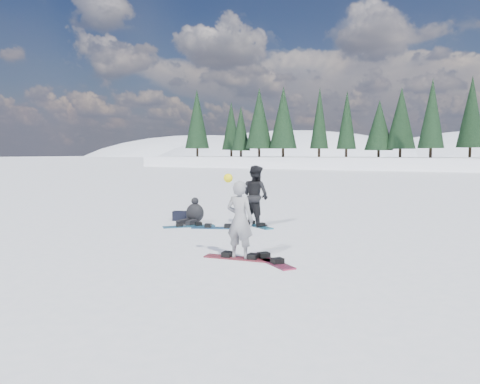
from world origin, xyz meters
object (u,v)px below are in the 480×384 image
seated_rider (194,213)px  gear_bag (180,216)px  snowboarder_man (256,196)px  snowboard_loose_c (218,228)px  snowboarder_woman (240,219)px  snowboard_loose_b (270,261)px  snowboard_loose_a (189,226)px

seated_rider → gear_bag: 0.76m
snowboarder_man → snowboard_loose_c: (-0.75, -0.91, -0.88)m
snowboarder_woman → snowboarder_man: size_ratio=0.97×
seated_rider → snowboard_loose_c: seated_rider is taller
snowboarder_man → gear_bag: 2.70m
snowboard_loose_b → snowboard_loose_c: (-3.00, 2.99, 0.00)m
snowboarder_woman → snowboard_loose_c: 3.96m
snowboarder_woman → gear_bag: 5.73m
snowboard_loose_b → snowboard_loose_a: same height
snowboarder_woman → snowboard_loose_a: snowboarder_woman is taller
snowboarder_woman → snowboard_loose_a: bearing=-42.1°
snowboard_loose_c → snowboarder_woman: bearing=-75.8°
snowboarder_woman → seated_rider: bearing=-45.7°
seated_rider → gear_bag: seated_rider is taller
seated_rider → snowboard_loose_b: bearing=-44.0°
gear_bag → snowboard_loose_c: gear_bag is taller
snowboard_loose_b → seated_rider: bearing=176.8°
gear_bag → snowboard_loose_c: size_ratio=0.30×
snowboarder_woman → snowboard_loose_c: bearing=-52.6°
snowboarder_man → seated_rider: (-1.89, -0.40, -0.59)m
snowboard_loose_a → gear_bag: bearing=93.0°
gear_bag → snowboarder_woman: bearing=-42.4°
snowboard_loose_a → seated_rider: bearing=67.9°
snowboarder_woman → snowboarder_man: bearing=-68.1°
seated_rider → gear_bag: (-0.70, 0.25, -0.15)m
snowboarder_woman → snowboard_loose_a: (-3.25, 2.93, -0.80)m
snowboarder_man → snowboard_loose_a: bearing=54.1°
seated_rider → snowboard_loose_b: 5.43m
snowboarder_man → snowboard_loose_a: size_ratio=1.19×
gear_bag → snowboard_loose_c: bearing=-22.3°
gear_bag → snowboard_loose_b: (4.85, -3.75, -0.14)m
snowboard_loose_b → snowboard_loose_c: bearing=172.1°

